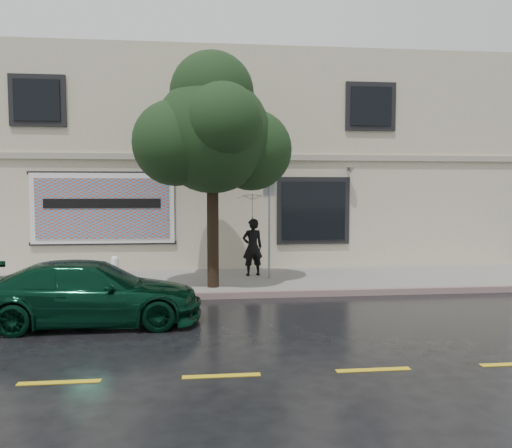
{
  "coord_description": "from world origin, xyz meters",
  "views": [
    {
      "loc": [
        -0.25,
        -10.34,
        2.62
      ],
      "look_at": [
        1.1,
        2.2,
        1.74
      ],
      "focal_mm": 35.0,
      "sensor_mm": 36.0,
      "label": 1
    }
  ],
  "objects": [
    {
      "name": "ground",
      "position": [
        0.0,
        0.0,
        0.0
      ],
      "size": [
        90.0,
        90.0,
        0.0
      ],
      "primitive_type": "plane",
      "color": "black",
      "rests_on": "ground"
    },
    {
      "name": "sidewalk",
      "position": [
        0.0,
        3.25,
        0.07
      ],
      "size": [
        20.0,
        3.5,
        0.15
      ],
      "primitive_type": "cube",
      "color": "gray",
      "rests_on": "ground"
    },
    {
      "name": "curb",
      "position": [
        0.0,
        1.5,
        0.07
      ],
      "size": [
        20.0,
        0.18,
        0.16
      ],
      "primitive_type": "cube",
      "color": "slate",
      "rests_on": "ground"
    },
    {
      "name": "road_marking",
      "position": [
        0.0,
        -3.5,
        0.01
      ],
      "size": [
        19.0,
        0.12,
        0.01
      ],
      "primitive_type": "cube",
      "color": "gold",
      "rests_on": "ground"
    },
    {
      "name": "building",
      "position": [
        0.0,
        9.0,
        3.5
      ],
      "size": [
        20.0,
        8.12,
        7.0
      ],
      "color": "beige",
      "rests_on": "ground"
    },
    {
      "name": "billboard",
      "position": [
        -3.2,
        4.92,
        2.05
      ],
      "size": [
        4.3,
        0.16,
        2.2
      ],
      "color": "white",
      "rests_on": "ground"
    },
    {
      "name": "car",
      "position": [
        -2.4,
        -0.5,
        0.61
      ],
      "size": [
        4.24,
        1.93,
        1.23
      ],
      "primitive_type": "imported",
      "rotation": [
        0.0,
        0.0,
        1.59
      ],
      "color": "#072F1D",
      "rests_on": "ground"
    },
    {
      "name": "pedestrian",
      "position": [
        1.17,
        3.76,
        0.97
      ],
      "size": [
        0.66,
        0.5,
        1.63
      ],
      "primitive_type": "imported",
      "rotation": [
        0.0,
        0.0,
        3.33
      ],
      "color": "black",
      "rests_on": "sidewalk"
    },
    {
      "name": "umbrella",
      "position": [
        1.17,
        3.76,
        2.13
      ],
      "size": [
        1.07,
        1.07,
        0.69
      ],
      "primitive_type": "imported",
      "rotation": [
        0.0,
        0.0,
        0.15
      ],
      "color": "black",
      "rests_on": "pedestrian"
    },
    {
      "name": "street_tree",
      "position": [
        0.01,
        2.2,
        3.94
      ],
      "size": [
        2.9,
        2.9,
        5.26
      ],
      "color": "black",
      "rests_on": "sidewalk"
    },
    {
      "name": "fire_hydrant",
      "position": [
        -2.55,
        3.0,
        0.5
      ],
      "size": [
        0.29,
        0.28,
        0.72
      ],
      "rotation": [
        0.0,
        0.0,
        0.06
      ],
      "color": "white",
      "rests_on": "sidewalk"
    },
    {
      "name": "sign_pole",
      "position": [
        1.57,
        3.16,
        1.8
      ],
      "size": [
        0.34,
        0.06,
        2.76
      ],
      "rotation": [
        0.0,
        0.0,
        -0.0
      ],
      "color": "gray",
      "rests_on": "sidewalk"
    }
  ]
}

